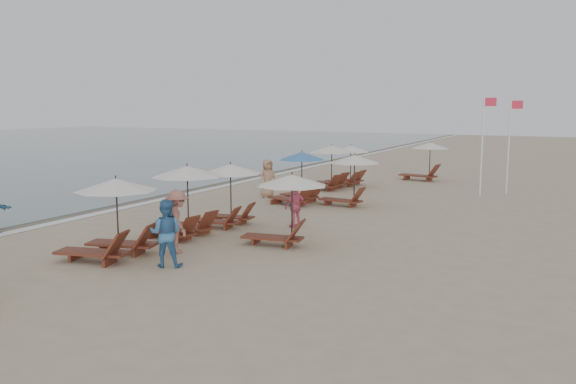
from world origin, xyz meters
The scene contains 18 objects.
ground centered at (0.00, 0.00, 0.00)m, with size 160.00×160.00×0.00m, color tan.
wet_sand_band centered at (-12.50, 10.00, 0.00)m, with size 3.20×140.00×0.01m, color #6B5E4C.
foam_line centered at (-11.20, 10.00, 0.01)m, with size 0.50×140.00×0.02m, color white.
lounger_station_1 centered at (-5.67, 1.26, 1.11)m, with size 2.74×2.44×2.32m.
lounger_station_2 centered at (-5.51, 4.42, 1.27)m, with size 2.61×2.38×2.39m.
lounger_station_3 centered at (-5.23, 6.62, 1.22)m, with size 2.47×2.25×2.27m.
lounger_station_4 centered at (-5.14, 12.21, 1.07)m, with size 2.52×2.42×2.32m.
lounger_station_5 centered at (-5.69, 17.02, 1.23)m, with size 2.65×2.40×2.30m.
lounger_station_6 centered at (-5.36, 18.90, 1.09)m, with size 2.40×2.05×2.20m.
inland_station_0 centered at (-1.99, 4.92, 1.39)m, with size 2.68×2.24×2.22m.
inland_station_1 centered at (-2.84, 12.69, 1.40)m, with size 2.65×2.24×2.22m.
inland_station_2 centered at (-2.11, 22.96, 1.27)m, with size 2.89×2.24×2.22m.
beachgoer_mid_a centered at (-3.69, 1.26, 0.93)m, with size 0.90×0.70×1.85m, color #316394.
beachgoer_mid_b centered at (-4.38, 2.65, 0.94)m, with size 1.22×0.70×1.89m, color #96594C.
beachgoer_far_a centered at (-2.85, 7.49, 0.77)m, with size 0.90×0.37×1.54m, color #D25471.
beachgoer_far_b centered at (-7.15, 13.14, 0.91)m, with size 0.89×0.58×1.83m, color #9E7355.
flag_pole_near centered at (1.89, 18.07, 2.71)m, with size 0.60×0.08×4.92m.
flag_pole_far centered at (2.90, 19.73, 2.65)m, with size 0.59×0.08×4.80m.
Camera 1 is at (6.29, -10.97, 4.33)m, focal length 36.38 mm.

